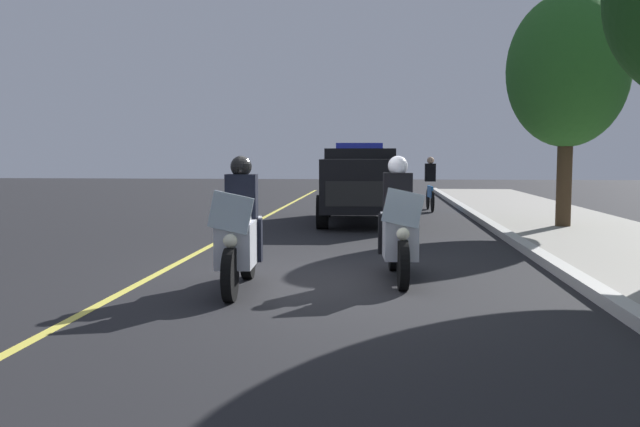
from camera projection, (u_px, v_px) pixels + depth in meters
The scene contains 8 objects.
ground_plane at pixel (318, 280), 9.19m from camera, with size 80.00×80.00×0.00m, color black.
curb_strip at pixel (577, 279), 8.87m from camera, with size 48.00×0.24×0.15m, color #B7B5AD.
lane_stripe_center at pixel (151, 277), 9.40m from camera, with size 48.00×0.12×0.01m, color #E0D14C.
police_motorcycle_lead_left at pixel (240, 235), 8.54m from camera, with size 2.14×0.60×1.72m.
police_motorcycle_lead_right at pixel (398, 229), 9.22m from camera, with size 2.14×0.60×1.72m.
police_suv at pixel (359, 181), 17.13m from camera, with size 5.00×2.30×2.05m.
cyclist_background at pixel (430, 184), 20.76m from camera, with size 1.76×0.33×1.69m.
tree_far_back at pixel (568, 71), 15.07m from camera, with size 2.73×2.73×5.30m.
Camera 1 is at (9.03, 0.85, 1.72)m, focal length 37.30 mm.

